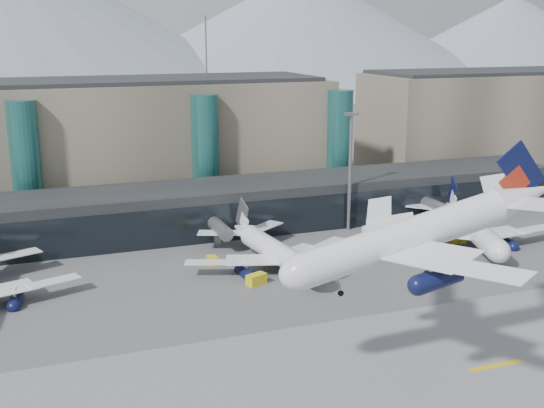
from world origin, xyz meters
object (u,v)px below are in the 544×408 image
(hero_jet, at_px, (429,223))
(veh_d, at_px, (368,229))
(jet_parked_mid, at_px, (270,242))
(jet_parked_right, at_px, (470,219))
(veh_e, at_px, (458,238))
(veh_g, at_px, (411,247))
(lightmast_mid, at_px, (350,165))
(veh_b, at_px, (213,261))
(veh_c, at_px, (329,272))
(veh_h, at_px, (256,279))

(hero_jet, height_order, veh_d, hero_jet)
(jet_parked_mid, bearing_deg, jet_parked_right, -97.56)
(veh_e, xyz_separation_m, veh_g, (-11.87, -1.36, -0.20))
(veh_d, bearing_deg, hero_jet, -138.03)
(jet_parked_right, bearing_deg, hero_jet, 157.38)
(lightmast_mid, distance_m, jet_parked_mid, 30.31)
(lightmast_mid, bearing_deg, veh_g, -74.04)
(veh_b, distance_m, veh_c, 22.26)
(veh_d, xyz_separation_m, veh_g, (2.02, -13.92, -0.08))
(veh_b, bearing_deg, jet_parked_right, -95.95)
(jet_parked_right, relative_size, veh_e, 12.06)
(veh_h, bearing_deg, veh_b, 86.67)
(jet_parked_mid, relative_size, veh_e, 11.00)
(jet_parked_right, bearing_deg, jet_parked_mid, 108.07)
(veh_d, bearing_deg, veh_c, -157.31)
(veh_e, bearing_deg, veh_b, -168.20)
(veh_b, height_order, veh_d, veh_d)
(veh_e, bearing_deg, veh_c, -147.15)
(lightmast_mid, xyz_separation_m, veh_h, (-29.68, -24.55, -13.48))
(veh_e, height_order, veh_g, veh_e)
(lightmast_mid, bearing_deg, veh_c, -122.61)
(jet_parked_mid, distance_m, veh_c, 13.13)
(lightmast_mid, height_order, jet_parked_mid, lightmast_mid)
(lightmast_mid, bearing_deg, veh_e, -43.78)
(lightmast_mid, relative_size, hero_jet, 0.69)
(hero_jet, bearing_deg, lightmast_mid, 75.98)
(veh_c, relative_size, veh_e, 1.27)
(veh_c, distance_m, veh_h, 13.11)
(veh_c, height_order, veh_d, veh_c)
(jet_parked_right, bearing_deg, veh_d, 71.82)
(jet_parked_right, height_order, veh_g, jet_parked_right)
(lightmast_mid, relative_size, jet_parked_right, 0.67)
(lightmast_mid, xyz_separation_m, hero_jet, (-20.33, -61.44, 5.53))
(veh_c, height_order, veh_e, veh_c)
(veh_d, bearing_deg, veh_h, -173.42)
(lightmast_mid, distance_m, veh_c, 33.63)
(lightmast_mid, xyz_separation_m, veh_d, (3.00, -3.62, -13.63))
(veh_h, bearing_deg, jet_parked_mid, 35.32)
(veh_d, height_order, veh_e, veh_e)
(veh_b, bearing_deg, veh_d, -78.80)
(hero_jet, bearing_deg, veh_g, 64.29)
(veh_c, bearing_deg, jet_parked_right, 19.51)
(veh_d, bearing_deg, jet_parked_mid, 177.87)
(jet_parked_mid, bearing_deg, lightmast_mid, -63.82)
(jet_parked_right, xyz_separation_m, veh_d, (-16.60, 12.48, -3.88))
(veh_b, bearing_deg, lightmast_mid, -72.10)
(hero_jet, bearing_deg, veh_e, 54.85)
(lightmast_mid, xyz_separation_m, veh_b, (-33.94, -12.01, -13.64))
(veh_c, bearing_deg, veh_g, 25.58)
(jet_parked_mid, height_order, veh_h, jet_parked_mid)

